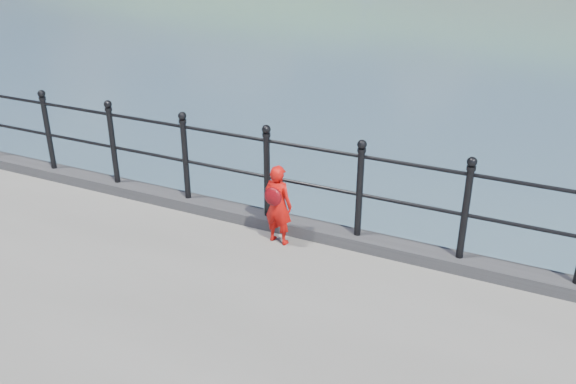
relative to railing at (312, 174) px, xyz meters
The scene contains 4 objects.
ground 1.83m from the railing, 90.00° to the left, with size 600.00×600.00×0.00m, color #2D4251.
kerb 0.75m from the railing, 140.53° to the right, with size 60.00×0.30×0.15m, color #28282B.
railing is the anchor object (origin of this frame).
child 0.54m from the railing, 131.48° to the right, with size 0.39×0.32×1.00m.
Camera 1 is at (2.60, -6.25, 4.65)m, focal length 38.00 mm.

